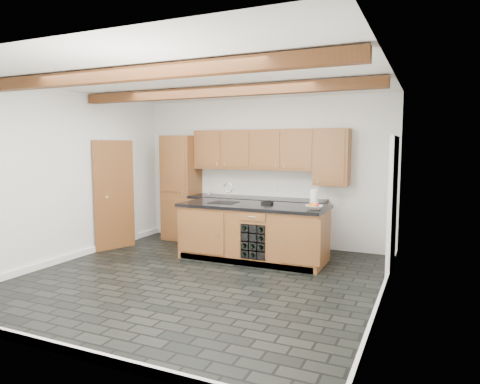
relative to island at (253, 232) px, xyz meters
The scene contains 10 objects.
ground 1.40m from the island, 103.44° to the right, with size 5.00×5.00×0.00m, color black.
room_shell 1.36m from the island, 117.49° to the right, with size 5.01×5.00×5.00m.
back_cabinetry 1.28m from the island, 125.61° to the left, with size 3.65×0.62×2.20m.
island is the anchor object (origin of this frame).
faucet 0.75m from the island, behind, with size 0.45×0.40×0.34m.
kitchen_scale 0.55m from the island, 41.31° to the left, with size 0.20×0.12×0.06m.
fruit_bowl 1.18m from the island, ahead, with size 0.26×0.26×0.06m, color beige.
fruit_cluster 1.19m from the island, ahead, with size 0.16×0.17×0.07m.
paper_towel 1.16m from the island, 18.77° to the left, with size 0.13×0.13×0.26m, color white.
mug 1.78m from the island, 144.05° to the left, with size 0.09×0.09×0.08m, color white.
Camera 1 is at (2.98, -5.21, 1.88)m, focal length 32.00 mm.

